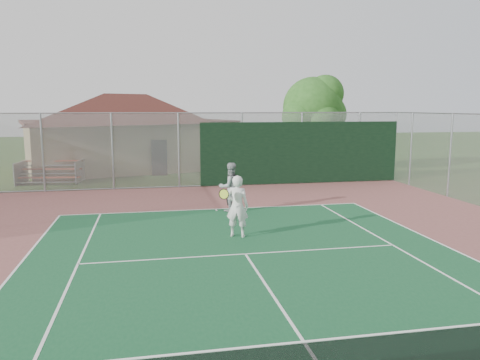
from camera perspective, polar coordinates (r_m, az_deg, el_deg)
name	(u,v)px	position (r m, az deg, el deg)	size (l,w,h in m)	color
back_fence	(244,151)	(22.45, 0.49, 3.53)	(20.08, 0.11, 3.53)	gray
side_fence_right	(450,156)	(21.45, 24.23, 2.73)	(0.08, 9.00, 3.50)	gray
clubhouse	(126,124)	(29.93, -13.71, 6.66)	(14.29, 11.43, 5.39)	tan
bleachers	(51,171)	(25.20, -22.07, 0.98)	(3.08, 2.01, 1.10)	#9D3E24
tree	(314,109)	(26.98, 9.06, 8.53)	(3.98, 3.77, 5.55)	#372614
player_white_front	(237,207)	(13.52, -0.36, -3.27)	(0.99, 0.74, 1.80)	silver
player_grey_back	(230,188)	(16.86, -1.19, -0.93)	(0.98, 0.84, 1.77)	#A2A4A7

